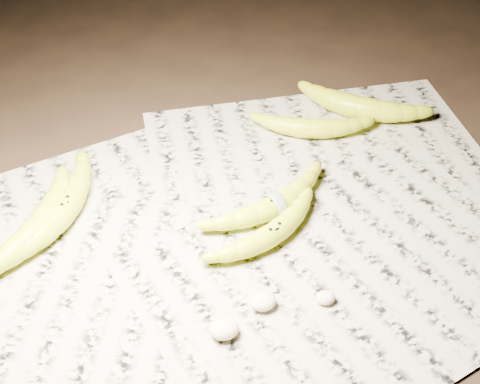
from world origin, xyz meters
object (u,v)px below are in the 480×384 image
object	(u,v)px
banana_left_b	(39,225)
banana_upper_b	(359,106)
banana_left_a	(65,208)
banana_taped	(275,204)
banana_upper_a	(311,126)
banana_center	(273,232)

from	to	relation	value
banana_left_b	banana_upper_b	size ratio (longest dim) A/B	1.03
banana_left_a	banana_left_b	xyz separation A→B (m)	(-0.04, -0.03, 0.00)
banana_left_a	banana_taped	distance (m)	0.31
banana_left_a	banana_upper_a	xyz separation A→B (m)	(0.42, 0.09, -0.00)
banana_left_a	banana_center	distance (m)	0.31
banana_left_b	banana_upper_b	distance (m)	0.58
banana_left_b	banana_taped	size ratio (longest dim) A/B	1.03
banana_left_b	banana_upper_b	bearing A→B (deg)	-38.99
banana_left_a	banana_upper_b	size ratio (longest dim) A/B	1.08
banana_taped	banana_upper_b	size ratio (longest dim) A/B	1.00
banana_taped	banana_upper_b	bearing A→B (deg)	20.61
banana_left_a	banana_taped	size ratio (longest dim) A/B	1.08
banana_left_a	banana_taped	bearing A→B (deg)	-71.18
banana_center	banana_upper_a	bearing A→B (deg)	31.26
banana_left_a	banana_center	xyz separation A→B (m)	(0.28, -0.13, -0.00)
banana_upper_b	banana_center	bearing A→B (deg)	-95.98
banana_left_a	banana_taped	xyz separation A→B (m)	(0.30, -0.07, -0.00)
banana_left_b	banana_upper_a	distance (m)	0.48
banana_left_a	banana_taped	world-z (taller)	banana_left_a
banana_upper_a	banana_taped	bearing A→B (deg)	-105.43
banana_upper_a	banana_left_a	bearing A→B (deg)	-147.34
banana_center	banana_taped	xyz separation A→B (m)	(0.02, 0.06, 0.00)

